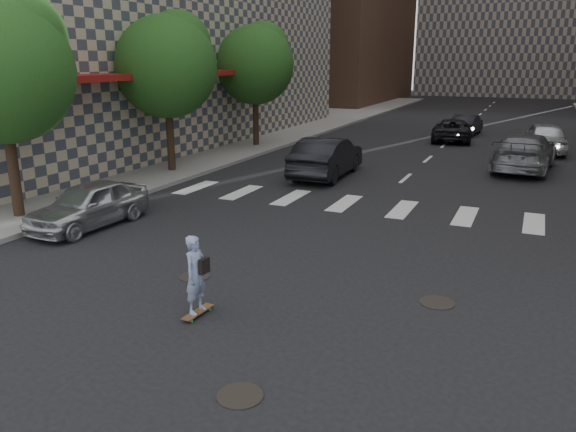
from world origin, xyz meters
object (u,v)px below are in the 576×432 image
at_px(tree_a, 4,64).
at_px(tree_c, 257,61).
at_px(skateboarder, 196,275).
at_px(traffic_car_c, 453,130).
at_px(traffic_car_a, 327,157).
at_px(traffic_car_e, 467,124).
at_px(silver_sedan, 89,205).
at_px(traffic_car_d, 545,137).
at_px(traffic_car_b, 525,152).
at_px(tree_b, 169,62).

height_order(tree_a, tree_c, same).
distance_m(skateboarder, traffic_car_c, 26.48).
height_order(traffic_car_a, traffic_car_e, traffic_car_a).
relative_size(tree_c, traffic_car_e, 1.66).
height_order(silver_sedan, traffic_car_d, traffic_car_d).
bearing_deg(traffic_car_c, traffic_car_a, 70.55).
height_order(traffic_car_a, traffic_car_b, traffic_car_a).
distance_m(tree_b, traffic_car_d, 19.53).
bearing_deg(tree_a, traffic_car_a, 57.32).
distance_m(traffic_car_b, traffic_car_d, 5.74).
bearing_deg(skateboarder, traffic_car_b, 78.08).
bearing_deg(traffic_car_d, traffic_car_a, 45.78).
bearing_deg(tree_a, tree_c, 90.00).
bearing_deg(traffic_car_e, tree_c, 50.20).
distance_m(tree_a, tree_b, 8.00).
bearing_deg(tree_b, traffic_car_c, 57.13).
bearing_deg(tree_a, traffic_car_d, 54.30).
height_order(traffic_car_c, traffic_car_d, traffic_car_d).
height_order(traffic_car_c, traffic_car_e, traffic_car_c).
bearing_deg(traffic_car_b, tree_a, 51.89).
xyz_separation_m(tree_a, traffic_car_b, (13.83, 14.67, -3.82)).
relative_size(traffic_car_b, traffic_car_e, 1.43).
height_order(traffic_car_b, traffic_car_d, traffic_car_b).
xyz_separation_m(traffic_car_b, traffic_car_d, (0.80, 5.69, -0.01)).
xyz_separation_m(traffic_car_c, traffic_car_d, (5.02, -2.51, 0.16)).
xyz_separation_m(tree_a, silver_sedan, (2.45, 0.20, -3.98)).
distance_m(tree_a, traffic_car_c, 25.12).
relative_size(skateboarder, traffic_car_c, 0.34).
distance_m(skateboarder, traffic_car_b, 18.99).
relative_size(tree_b, skateboarder, 4.07).
distance_m(traffic_car_c, traffic_car_d, 5.62).
bearing_deg(traffic_car_a, traffic_car_d, -130.04).
distance_m(tree_b, traffic_car_a, 7.62).
relative_size(traffic_car_b, traffic_car_c, 1.20).
xyz_separation_m(skateboarder, traffic_car_e, (1.39, 29.79, -0.19)).
relative_size(tree_c, traffic_car_a, 1.31).
height_order(traffic_car_d, traffic_car_e, traffic_car_d).
relative_size(skateboarder, silver_sedan, 0.41).
bearing_deg(silver_sedan, skateboarder, -28.65).
xyz_separation_m(traffic_car_a, traffic_car_c, (3.28, 13.00, -0.17)).
bearing_deg(tree_b, traffic_car_e, 61.17).
distance_m(traffic_car_c, traffic_car_e, 3.36).
relative_size(traffic_car_a, traffic_car_c, 1.06).
distance_m(tree_a, silver_sedan, 4.68).
relative_size(tree_c, traffic_car_b, 1.16).
distance_m(tree_a, traffic_car_e, 28.33).
distance_m(tree_a, traffic_car_a, 12.32).
height_order(traffic_car_b, traffic_car_e, traffic_car_b).
xyz_separation_m(tree_b, silver_sedan, (2.45, -7.80, -3.98)).
bearing_deg(tree_b, tree_c, 90.00).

